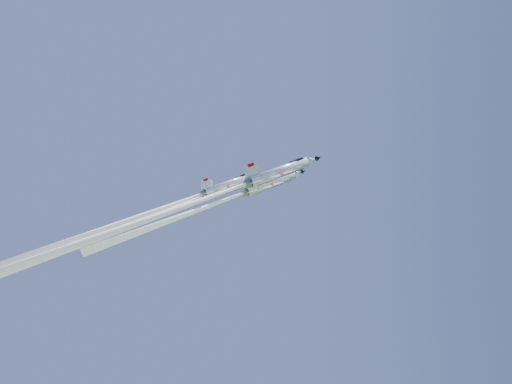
{
  "coord_description": "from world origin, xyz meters",
  "views": [
    {
      "loc": [
        3.34,
        -115.33,
        64.78
      ],
      "look_at": [
        0.0,
        0.0,
        90.82
      ],
      "focal_mm": 40.0,
      "sensor_mm": 36.0,
      "label": 1
    }
  ],
  "objects_px": {
    "jet_lead": "(209,206)",
    "jet_left": "(177,206)",
    "jet_right": "(155,217)",
    "jet_slot": "(143,215)"
  },
  "relations": [
    {
      "from": "jet_lead",
      "to": "jet_left",
      "type": "height_order",
      "value": "jet_lead"
    },
    {
      "from": "jet_lead",
      "to": "jet_slot",
      "type": "bearing_deg",
      "value": -88.48
    },
    {
      "from": "jet_left",
      "to": "jet_slot",
      "type": "distance_m",
      "value": 12.41
    },
    {
      "from": "jet_left",
      "to": "jet_slot",
      "type": "height_order",
      "value": "jet_slot"
    },
    {
      "from": "jet_lead",
      "to": "jet_slot",
      "type": "distance_m",
      "value": 13.93
    },
    {
      "from": "jet_right",
      "to": "jet_left",
      "type": "bearing_deg",
      "value": 149.92
    },
    {
      "from": "jet_left",
      "to": "jet_lead",
      "type": "bearing_deg",
      "value": 32.36
    },
    {
      "from": "jet_lead",
      "to": "jet_left",
      "type": "relative_size",
      "value": 1.02
    },
    {
      "from": "jet_slot",
      "to": "jet_left",
      "type": "bearing_deg",
      "value": 130.49
    },
    {
      "from": "jet_right",
      "to": "jet_slot",
      "type": "distance_m",
      "value": 7.19
    }
  ]
}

